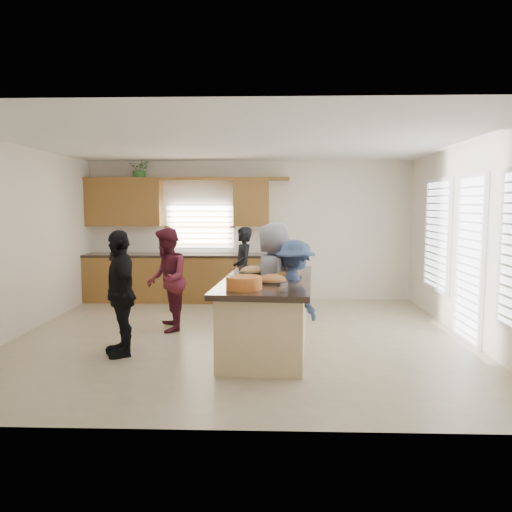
{
  "coord_description": "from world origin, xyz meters",
  "views": [
    {
      "loc": [
        0.48,
        -7.1,
        1.94
      ],
      "look_at": [
        0.22,
        0.45,
        1.15
      ],
      "focal_mm": 35.0,
      "sensor_mm": 36.0,
      "label": 1
    }
  ],
  "objects_px": {
    "island": "(268,314)",
    "salad_bowl": "(244,282)",
    "woman_right_front": "(274,282)",
    "woman_right_back": "(295,294)",
    "woman_left_mid": "(167,280)",
    "woman_left_front": "(120,293)",
    "woman_left_back": "(243,269)"
  },
  "relations": [
    {
      "from": "island",
      "to": "salad_bowl",
      "type": "height_order",
      "value": "salad_bowl"
    },
    {
      "from": "woman_right_front",
      "to": "woman_right_back",
      "type": "bearing_deg",
      "value": -150.98
    },
    {
      "from": "island",
      "to": "woman_left_mid",
      "type": "height_order",
      "value": "woman_left_mid"
    },
    {
      "from": "island",
      "to": "woman_left_front",
      "type": "height_order",
      "value": "woman_left_front"
    },
    {
      "from": "island",
      "to": "woman_left_back",
      "type": "bearing_deg",
      "value": 106.37
    },
    {
      "from": "salad_bowl",
      "to": "woman_left_front",
      "type": "relative_size",
      "value": 0.26
    },
    {
      "from": "woman_left_back",
      "to": "woman_left_mid",
      "type": "relative_size",
      "value": 0.97
    },
    {
      "from": "woman_left_back",
      "to": "woman_right_back",
      "type": "relative_size",
      "value": 1.04
    },
    {
      "from": "woman_left_mid",
      "to": "woman_right_front",
      "type": "height_order",
      "value": "woman_right_front"
    },
    {
      "from": "island",
      "to": "woman_left_mid",
      "type": "xyz_separation_m",
      "value": [
        -1.55,
        0.82,
        0.34
      ]
    },
    {
      "from": "woman_left_mid",
      "to": "woman_right_front",
      "type": "relative_size",
      "value": 0.94
    },
    {
      "from": "salad_bowl",
      "to": "woman_left_mid",
      "type": "distance_m",
      "value": 2.18
    },
    {
      "from": "woman_left_front",
      "to": "woman_right_front",
      "type": "relative_size",
      "value": 0.96
    },
    {
      "from": "woman_left_front",
      "to": "woman_right_front",
      "type": "distance_m",
      "value": 2.09
    },
    {
      "from": "woman_left_mid",
      "to": "woman_right_front",
      "type": "distance_m",
      "value": 1.73
    },
    {
      "from": "woman_left_mid",
      "to": "salad_bowl",
      "type": "bearing_deg",
      "value": 23.9
    },
    {
      "from": "woman_left_back",
      "to": "woman_right_back",
      "type": "distance_m",
      "value": 2.42
    },
    {
      "from": "woman_left_front",
      "to": "woman_right_front",
      "type": "bearing_deg",
      "value": 83.33
    },
    {
      "from": "woman_left_mid",
      "to": "woman_left_back",
      "type": "bearing_deg",
      "value": 130.63
    },
    {
      "from": "woman_right_front",
      "to": "woman_left_front",
      "type": "bearing_deg",
      "value": 95.06
    },
    {
      "from": "woman_right_back",
      "to": "island",
      "type": "bearing_deg",
      "value": 63.67
    },
    {
      "from": "woman_left_front",
      "to": "island",
      "type": "bearing_deg",
      "value": 76.26
    },
    {
      "from": "island",
      "to": "woman_right_back",
      "type": "relative_size",
      "value": 1.9
    },
    {
      "from": "salad_bowl",
      "to": "woman_left_mid",
      "type": "relative_size",
      "value": 0.27
    },
    {
      "from": "salad_bowl",
      "to": "woman_right_front",
      "type": "bearing_deg",
      "value": 73.54
    },
    {
      "from": "woman_right_front",
      "to": "woman_left_mid",
      "type": "bearing_deg",
      "value": 56.99
    },
    {
      "from": "salad_bowl",
      "to": "woman_left_back",
      "type": "distance_m",
      "value": 3.2
    },
    {
      "from": "woman_left_mid",
      "to": "woman_left_front",
      "type": "distance_m",
      "value": 1.29
    },
    {
      "from": "salad_bowl",
      "to": "woman_left_front",
      "type": "height_order",
      "value": "woman_left_front"
    },
    {
      "from": "woman_left_mid",
      "to": "woman_right_back",
      "type": "xyz_separation_m",
      "value": [
        1.92,
        -0.83,
        -0.06
      ]
    },
    {
      "from": "salad_bowl",
      "to": "woman_left_mid",
      "type": "bearing_deg",
      "value": 126.38
    },
    {
      "from": "woman_left_back",
      "to": "salad_bowl",
      "type": "bearing_deg",
      "value": -9.94
    }
  ]
}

